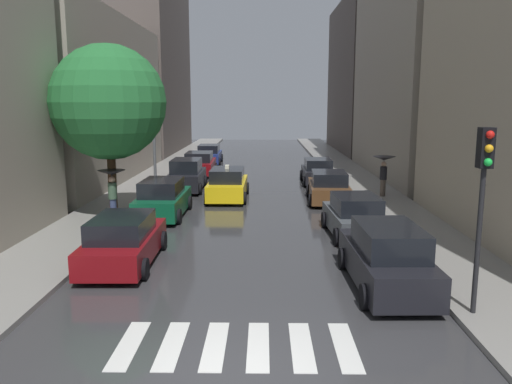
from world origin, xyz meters
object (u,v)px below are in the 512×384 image
Objects in this scene: parked_car_right_second at (355,217)px; pedestrian_foreground at (384,166)px; parked_car_right_nearest at (387,258)px; parked_car_right_fourth at (318,172)px; parked_car_left_second at (163,199)px; parked_car_left_fourth at (200,164)px; pedestrian_near_tree at (112,182)px; lamp_post_left at (153,123)px; parked_car_left_fifth at (209,155)px; street_tree_left at (108,103)px; parked_car_left_third at (187,176)px; taxi_midroad at (228,185)px; parked_car_right_third at (329,187)px; traffic_light_right_corner at (484,180)px; parked_car_left_nearest at (124,241)px.

pedestrian_foreground reaches higher than parked_car_right_second.
parked_car_right_fourth is (-0.00, 18.05, -0.09)m from parked_car_right_nearest.
parked_car_left_fourth is at bearing 0.52° from parked_car_left_second.
lamp_post_left is (0.21, 7.45, 2.15)m from pedestrian_near_tree.
parked_car_left_fifth is 1.08× the size of parked_car_right_second.
pedestrian_foreground is 0.29× the size of street_tree_left.
parked_car_left_third is 0.94× the size of parked_car_left_fourth.
taxi_midroad is 6.95m from pedestrian_near_tree.
parked_car_right_third is 10.28m from lamp_post_left.
pedestrian_foreground is at bearing -22.85° from parked_car_right_second.
traffic_light_right_corner reaches higher than parked_car_right_fourth.
parked_car_left_second is 6.76m from parked_car_left_third.
lamp_post_left is at bearing 75.91° from parked_car_right_third.
parked_car_left_fifth is 2.15× the size of pedestrian_near_tree.
lamp_post_left is (-1.66, 6.32, 3.07)m from parked_car_left_second.
parked_car_left_fourth is 1.13× the size of parked_car_right_second.
parked_car_left_nearest is 7.92m from parked_car_right_nearest.
parked_car_left_nearest is 15.36m from pedestrian_foreground.
parked_car_left_second is at bearing 64.28° from pedestrian_foreground.
traffic_light_right_corner reaches higher than parked_car_left_fourth.
traffic_light_right_corner is (9.37, -23.91, 2.54)m from parked_car_left_fourth.
lamp_post_left reaches higher than parked_car_left_nearest.
parked_car_right_fourth is 0.65× the size of lamp_post_left.
parked_car_right_fourth is (7.81, -3.82, -0.02)m from parked_car_left_fourth.
taxi_midroad is at bearing -171.33° from parked_car_left_fifth.
parked_car_right_nearest is 1.05× the size of taxi_midroad.
parked_car_left_third is 12.70m from parked_car_right_second.
parked_car_left_fourth is 8.69m from parked_car_right_fourth.
parked_car_left_nearest is 11.15m from taxi_midroad.
taxi_midroad is at bearing 114.56° from traffic_light_right_corner.
parked_car_left_third is 0.61× the size of street_tree_left.
street_tree_left reaches higher than parked_car_left_second.
street_tree_left is at bearing 105.16° from parked_car_left_second.
pedestrian_near_tree is (-1.92, -7.89, 0.86)m from parked_car_left_third.
parked_car_right_second is 0.96× the size of traffic_light_right_corner.
lamp_post_left reaches higher than parked_car_right_second.
parked_car_left_second is at bearing 14.79° from street_tree_left.
taxi_midroad is 0.62× the size of street_tree_left.
parked_car_right_second is at bearing -161.80° from parked_car_left_fifth.
pedestrian_near_tree is at bearing 140.64° from taxi_midroad.
lamp_post_left is (-1.71, -0.44, 3.01)m from parked_car_left_third.
street_tree_left is at bearing 115.11° from parked_car_right_third.
traffic_light_right_corner reaches higher than parked_car_left_fifth.
parked_car_right_nearest is at bearing -137.63° from parked_car_left_second.
parked_car_right_third is at bearing 179.80° from parked_car_right_fourth.
parked_car_left_second is 11.62m from parked_car_right_nearest.
parked_car_left_third reaches higher than parked_car_right_second.
parked_car_right_fourth is 0.96× the size of traffic_light_right_corner.
parked_car_left_third is 19.91m from traffic_light_right_corner.
parked_car_left_second is at bearing -0.33° from parked_car_left_nearest.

